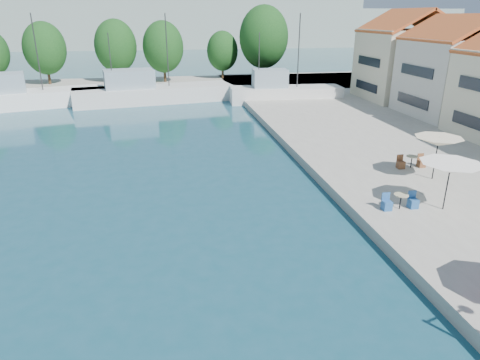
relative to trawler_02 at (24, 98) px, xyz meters
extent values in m
cube|color=#9C978D|center=(10.03, 10.96, -0.77)|extent=(90.00, 16.00, 0.60)
cube|color=#919E92|center=(-11.97, 103.96, 6.93)|extent=(180.00, 40.00, 16.00)
cube|color=#919E92|center=(58.03, 123.96, 4.93)|extent=(140.00, 40.00, 12.00)
cube|color=silver|center=(42.03, -14.04, 3.03)|extent=(8.00, 8.50, 7.00)
pyramid|color=#B05727|center=(42.03, -14.04, 8.33)|extent=(8.40, 8.80, 1.80)
cube|color=beige|center=(42.03, -5.04, 3.28)|extent=(8.60, 8.50, 7.50)
pyramid|color=#B05727|center=(42.03, -5.04, 8.83)|extent=(9.00, 8.80, 1.80)
cube|color=white|center=(0.41, 0.12, -0.37)|extent=(16.95, 8.54, 2.20)
cylinder|color=#2D2D2D|center=(1.99, 0.56, 4.73)|extent=(0.12, 0.12, 8.00)
cube|color=silver|center=(14.09, 0.94, -0.37)|extent=(18.68, 7.71, 2.20)
cube|color=#879CA7|center=(11.41, 0.48, 1.73)|extent=(5.98, 4.50, 2.00)
cylinder|color=#2D2D2D|center=(15.88, 1.24, 4.73)|extent=(0.12, 0.12, 8.00)
cylinder|color=#2D2D2D|center=(9.62, 0.17, 3.73)|extent=(0.10, 0.10, 6.00)
cube|color=silver|center=(29.24, -1.97, -0.37)|extent=(13.10, 4.17, 2.20)
cube|color=#879CA7|center=(27.31, -1.85, 1.73)|extent=(4.03, 2.82, 2.00)
cylinder|color=#2D2D2D|center=(30.53, -2.05, 4.73)|extent=(0.12, 0.12, 8.00)
cylinder|color=#2D2D2D|center=(26.02, -1.76, 3.73)|extent=(0.10, 0.10, 6.00)
cylinder|color=#3F2B19|center=(-0.33, 13.73, 1.37)|extent=(0.36, 0.36, 3.68)
ellipsoid|color=#133E16|center=(-0.33, 13.73, 4.32)|extent=(5.60, 5.60, 6.99)
cylinder|color=#3F2B19|center=(8.96, 14.30, 1.44)|extent=(0.36, 0.36, 3.81)
ellipsoid|color=#133E16|center=(8.96, 14.30, 4.49)|extent=(5.80, 5.80, 7.25)
cylinder|color=#3F2B19|center=(15.53, 13.07, 1.39)|extent=(0.36, 0.36, 3.72)
ellipsoid|color=#133E16|center=(15.53, 13.07, 4.37)|extent=(5.65, 5.65, 7.07)
cylinder|color=#3F2B19|center=(24.25, 15.60, 1.06)|extent=(0.36, 0.36, 3.06)
ellipsoid|color=#133E16|center=(24.25, 15.60, 3.52)|extent=(4.66, 4.66, 5.82)
cylinder|color=#3F2B19|center=(29.91, 12.82, 1.85)|extent=(0.36, 0.36, 4.64)
ellipsoid|color=#133E16|center=(29.91, 12.82, 5.57)|extent=(7.06, 7.06, 8.82)
cylinder|color=black|center=(28.34, -33.37, 0.73)|extent=(0.06, 0.06, 2.40)
cone|color=white|center=(28.34, -33.37, 1.68)|extent=(2.90, 2.90, 0.50)
cylinder|color=black|center=(30.28, -29.47, 0.78)|extent=(0.06, 0.06, 2.50)
cone|color=beige|center=(30.28, -29.47, 1.78)|extent=(2.67, 2.67, 0.50)
cylinder|color=black|center=(26.26, -32.97, -0.10)|extent=(0.06, 0.06, 0.74)
cylinder|color=tan|center=(26.26, -32.97, 0.27)|extent=(0.70, 0.70, 0.04)
cube|color=#265899|center=(26.96, -32.97, -0.24)|extent=(0.42, 0.42, 0.46)
cube|color=#265899|center=(25.56, -32.97, -0.24)|extent=(0.42, 0.42, 0.46)
cylinder|color=black|center=(30.11, -27.45, -0.10)|extent=(0.06, 0.06, 0.74)
cylinder|color=tan|center=(30.11, -27.45, 0.27)|extent=(0.70, 0.70, 0.04)
cube|color=brown|center=(30.81, -27.45, -0.24)|extent=(0.42, 0.42, 0.46)
cube|color=brown|center=(29.41, -27.45, -0.24)|extent=(0.42, 0.42, 0.46)
camera|label=1|loc=(15.16, -50.42, 8.41)|focal=32.00mm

